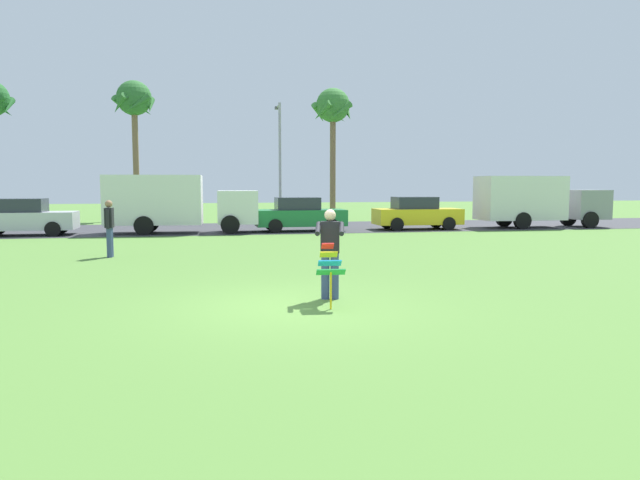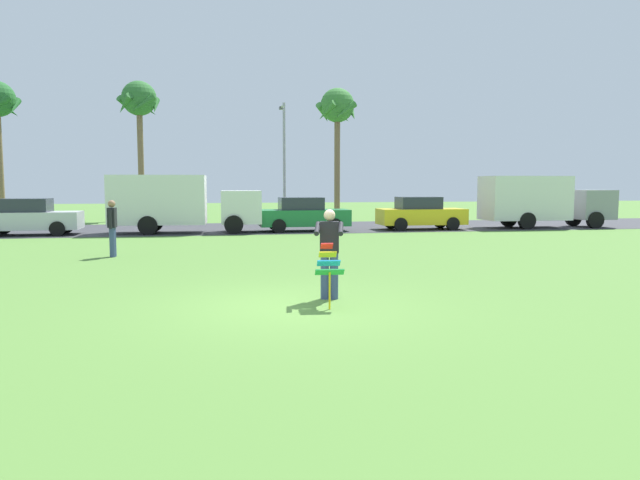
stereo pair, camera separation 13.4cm
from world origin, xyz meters
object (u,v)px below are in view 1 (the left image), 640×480
Objects in this scene: streetlight_pole at (280,154)px; kite_held at (330,265)px; person_kite_flyer at (330,250)px; parked_car_green at (300,215)px; palm_tree_right_near at (134,104)px; parked_truck_grey_van at (535,200)px; palm_tree_centre_far at (333,111)px; parked_truck_white_box at (173,202)px; parked_car_silver at (24,218)px; parked_car_yellow at (417,214)px; person_walker_near at (109,227)px.

kite_held is at bearing -95.11° from streetlight_pole.
streetlight_pole is at bearing 85.12° from person_kite_flyer.
parked_car_green is (2.02, 16.22, -0.18)m from person_kite_flyer.
palm_tree_right_near is (-6.50, 26.69, 6.13)m from person_kite_flyer.
palm_tree_centre_far reaches higher than parked_truck_grey_van.
streetlight_pole reaches higher than parked_car_green.
parked_truck_grey_van is (17.94, 0.00, 0.00)m from parked_truck_white_box.
parked_truck_grey_van is 0.96× the size of streetlight_pole.
kite_held is (-0.16, -0.74, -0.19)m from person_kite_flyer.
parked_car_silver is 14.69m from streetlight_pole.
parked_truck_grey_van reaches higher than parked_car_yellow.
parked_truck_white_box is 17.94m from parked_truck_grey_van.
person_kite_flyer is 26.26m from palm_tree_centre_far.
parked_car_green is 2.44× the size of person_walker_near.
streetlight_pole is at bearing 89.82° from parked_car_green.
parked_car_green is at bearing -111.78° from palm_tree_centre_far.
parked_truck_grey_van is 3.89× the size of person_walker_near.
parked_car_yellow is at bearing -75.33° from palm_tree_centre_far.
palm_tree_centre_far is (9.29, 8.78, 5.35)m from parked_truck_white_box.
parked_car_silver is 0.60× the size of streetlight_pole.
palm_tree_right_near reaches higher than palm_tree_centre_far.
person_kite_flyer is 18.01m from parked_car_yellow.
person_kite_flyer is at bearing -76.30° from palm_tree_right_near.
parked_car_yellow is 10.14m from streetlight_pole.
parked_car_silver is at bearing 120.27° from kite_held.
streetlight_pole is (2.04, 23.91, 3.05)m from person_kite_flyer.
person_walker_near reaches higher than kite_held.
parked_truck_white_box reaches higher than parked_car_green.
kite_held is at bearing -78.01° from parked_truck_white_box.
kite_held is 0.27× the size of parked_car_yellow.
parked_car_green is at bearing -179.99° from parked_car_yellow.
parked_car_yellow is 15.60m from person_walker_near.
person_kite_flyer is at bearing -94.88° from streetlight_pole.
palm_tree_centre_far is at bearing 77.54° from person_kite_flyer.
parked_truck_grey_van reaches higher than parked_car_green.
parked_car_silver is 18.86m from palm_tree_centre_far.
palm_tree_centre_far is 4.71× the size of person_walker_near.
parked_truck_white_box is at bearing -0.00° from parked_car_silver.
parked_car_yellow reaches higher than kite_held.
parked_truck_grey_van is at bearing 49.79° from kite_held.
parked_truck_white_box is 13.86m from palm_tree_centre_far.
streetlight_pole is (12.10, 7.68, 3.22)m from parked_car_silver.
parked_truck_grey_van is at bearing 23.89° from person_walker_near.
palm_tree_right_near is at bearing 71.23° from parked_car_silver.
kite_held is 0.16× the size of streetlight_pole.
person_walker_near is at bearing -121.71° from palm_tree_centre_far.
parked_truck_white_box is (6.30, -0.00, 0.64)m from parked_car_silver.
parked_car_yellow is 2.44× the size of person_walker_near.
parked_car_silver is 1.00× the size of parked_car_green.
kite_held is at bearing -58.99° from person_walker_near.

